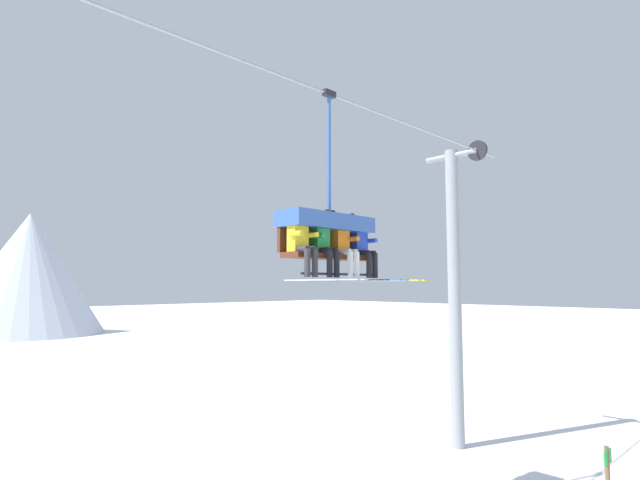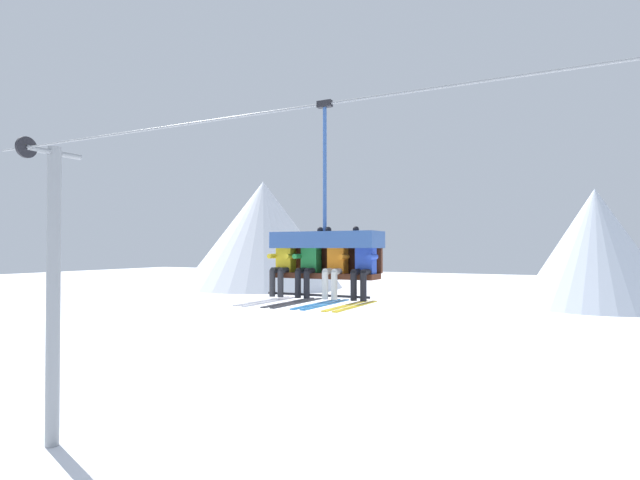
{
  "view_description": "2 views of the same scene",
  "coord_description": "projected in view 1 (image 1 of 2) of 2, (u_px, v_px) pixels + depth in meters",
  "views": [
    {
      "loc": [
        -5.06,
        -7.29,
        4.37
      ],
      "look_at": [
        1.35,
        -0.77,
        5.2
      ],
      "focal_mm": 28.0,
      "sensor_mm": 36.0,
      "label": 1
    },
    {
      "loc": [
        5.56,
        -8.95,
        5.39
      ],
      "look_at": [
        1.53,
        -0.92,
        5.54
      ],
      "focal_mm": 28.0,
      "sensor_mm": 36.0,
      "label": 2
    }
  ],
  "objects": [
    {
      "name": "skier_orange",
      "position": [
        344.0,
        245.0,
        9.39
      ],
      "size": [
        0.48,
        1.7,
        1.34
      ],
      "color": "orange"
    },
    {
      "name": "lift_tower_far",
      "position": [
        455.0,
        287.0,
        13.83
      ],
      "size": [
        0.36,
        1.88,
        8.31
      ],
      "color": "gray",
      "rests_on": "ground_plane"
    },
    {
      "name": "skier_yellow",
      "position": [
        303.0,
        242.0,
        8.64
      ],
      "size": [
        0.46,
        1.7,
        1.23
      ],
      "color": "yellow"
    },
    {
      "name": "skier_blue",
      "position": [
        363.0,
        246.0,
        9.77
      ],
      "size": [
        0.48,
        1.7,
        1.34
      ],
      "color": "#2847B7"
    },
    {
      "name": "mountain_peak_central",
      "position": [
        27.0,
        273.0,
        44.8
      ],
      "size": [
        13.28,
        13.28,
        10.9
      ],
      "color": "silver",
      "rests_on": "ground_plane"
    },
    {
      "name": "skier_green",
      "position": [
        324.0,
        243.0,
        9.02
      ],
      "size": [
        0.48,
        1.7,
        1.34
      ],
      "color": "#23843D"
    },
    {
      "name": "chairlift_chair",
      "position": [
        326.0,
        229.0,
        9.39
      ],
      "size": [
        2.04,
        0.74,
        3.55
      ],
      "color": "#512819"
    },
    {
      "name": "lift_cable",
      "position": [
        270.0,
        71.0,
        8.56
      ],
      "size": [
        16.48,
        0.05,
        0.05
      ],
      "color": "gray"
    }
  ]
}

